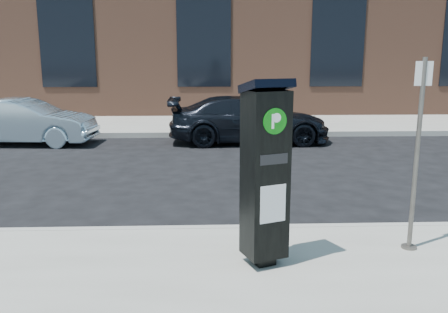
{
  "coord_description": "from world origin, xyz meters",
  "views": [
    {
      "loc": [
        0.07,
        -6.03,
        2.4
      ],
      "look_at": [
        0.31,
        0.5,
        1.0
      ],
      "focal_mm": 38.0,
      "sensor_mm": 36.0,
      "label": 1
    }
  ],
  "objects_px": {
    "sign_pole": "(417,157)",
    "car_dark": "(249,120)",
    "car_silver": "(24,122)",
    "parking_kiosk": "(265,172)"
  },
  "relations": [
    {
      "from": "sign_pole",
      "to": "car_dark",
      "type": "distance_m",
      "value": 8.02
    },
    {
      "from": "car_silver",
      "to": "car_dark",
      "type": "relative_size",
      "value": 0.85
    },
    {
      "from": "parking_kiosk",
      "to": "car_dark",
      "type": "distance_m",
      "value": 8.3
    },
    {
      "from": "car_silver",
      "to": "car_dark",
      "type": "bearing_deg",
      "value": -85.68
    },
    {
      "from": "sign_pole",
      "to": "car_silver",
      "type": "relative_size",
      "value": 0.59
    },
    {
      "from": "sign_pole",
      "to": "car_dark",
      "type": "relative_size",
      "value": 0.5
    },
    {
      "from": "car_silver",
      "to": "car_dark",
      "type": "distance_m",
      "value": 6.17
    },
    {
      "from": "sign_pole",
      "to": "car_silver",
      "type": "xyz_separation_m",
      "value": [
        -7.39,
        7.85,
        -0.63
      ]
    },
    {
      "from": "parking_kiosk",
      "to": "car_dark",
      "type": "relative_size",
      "value": 0.46
    },
    {
      "from": "parking_kiosk",
      "to": "car_dark",
      "type": "xyz_separation_m",
      "value": [
        0.57,
        8.26,
        -0.54
      ]
    }
  ]
}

